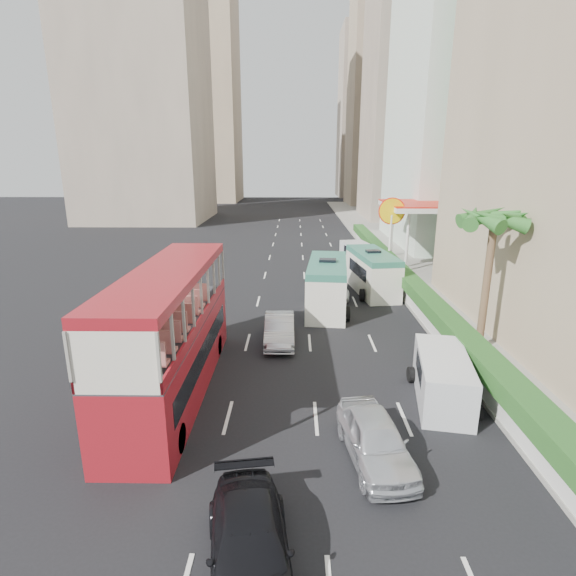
{
  "coord_description": "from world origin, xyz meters",
  "views": [
    {
      "loc": [
        -1.2,
        -16.38,
        8.99
      ],
      "look_at": [
        -1.5,
        4.0,
        3.2
      ],
      "focal_mm": 28.0,
      "sensor_mm": 36.0,
      "label": 1
    }
  ],
  "objects_px": {
    "palm_tree": "(486,285)",
    "shell_station": "(422,234)",
    "minibus_far": "(372,272)",
    "car_black": "(250,572)",
    "panel_van_far": "(359,256)",
    "car_silver_lane_b": "(374,459)",
    "panel_van_near": "(442,378)",
    "van_asset": "(330,296)",
    "car_silver_lane_a": "(279,342)",
    "minibus_near": "(327,285)",
    "double_decker_bus": "(172,332)"
  },
  "relations": [
    {
      "from": "minibus_far",
      "to": "panel_van_far",
      "type": "height_order",
      "value": "minibus_far"
    },
    {
      "from": "double_decker_bus",
      "to": "panel_van_near",
      "type": "distance_m",
      "value": 10.68
    },
    {
      "from": "car_black",
      "to": "van_asset",
      "type": "bearing_deg",
      "value": 71.9
    },
    {
      "from": "car_silver_lane_a",
      "to": "car_black",
      "type": "height_order",
      "value": "car_silver_lane_a"
    },
    {
      "from": "minibus_far",
      "to": "van_asset",
      "type": "bearing_deg",
      "value": -166.85
    },
    {
      "from": "car_silver_lane_b",
      "to": "panel_van_near",
      "type": "relative_size",
      "value": 0.94
    },
    {
      "from": "car_silver_lane_b",
      "to": "panel_van_far",
      "type": "height_order",
      "value": "panel_van_far"
    },
    {
      "from": "car_silver_lane_b",
      "to": "car_black",
      "type": "distance_m",
      "value": 5.34
    },
    {
      "from": "double_decker_bus",
      "to": "minibus_far",
      "type": "xyz_separation_m",
      "value": [
        10.27,
        14.34,
        -1.1
      ]
    },
    {
      "from": "panel_van_near",
      "to": "panel_van_far",
      "type": "bearing_deg",
      "value": 100.46
    },
    {
      "from": "double_decker_bus",
      "to": "palm_tree",
      "type": "relative_size",
      "value": 1.72
    },
    {
      "from": "car_silver_lane_b",
      "to": "minibus_far",
      "type": "height_order",
      "value": "minibus_far"
    },
    {
      "from": "minibus_far",
      "to": "panel_van_near",
      "type": "relative_size",
      "value": 1.42
    },
    {
      "from": "car_silver_lane_b",
      "to": "palm_tree",
      "type": "height_order",
      "value": "palm_tree"
    },
    {
      "from": "double_decker_bus",
      "to": "car_black",
      "type": "xyz_separation_m",
      "value": [
        3.83,
        -8.36,
        -2.53
      ]
    },
    {
      "from": "minibus_far",
      "to": "shell_station",
      "type": "distance_m",
      "value": 10.47
    },
    {
      "from": "car_black",
      "to": "panel_van_far",
      "type": "bearing_deg",
      "value": 68.74
    },
    {
      "from": "double_decker_bus",
      "to": "car_silver_lane_a",
      "type": "bearing_deg",
      "value": 51.51
    },
    {
      "from": "palm_tree",
      "to": "car_silver_lane_b",
      "type": "bearing_deg",
      "value": -127.96
    },
    {
      "from": "car_silver_lane_b",
      "to": "panel_van_far",
      "type": "xyz_separation_m",
      "value": [
        3.12,
        26.32,
        1.01
      ]
    },
    {
      "from": "van_asset",
      "to": "panel_van_far",
      "type": "relative_size",
      "value": 0.94
    },
    {
      "from": "double_decker_bus",
      "to": "minibus_near",
      "type": "bearing_deg",
      "value": 57.1
    },
    {
      "from": "van_asset",
      "to": "shell_station",
      "type": "bearing_deg",
      "value": 48.35
    },
    {
      "from": "double_decker_bus",
      "to": "van_asset",
      "type": "height_order",
      "value": "double_decker_bus"
    },
    {
      "from": "car_black",
      "to": "palm_tree",
      "type": "distance_m",
      "value": 16.23
    },
    {
      "from": "car_black",
      "to": "van_asset",
      "type": "distance_m",
      "value": 21.81
    },
    {
      "from": "car_silver_lane_b",
      "to": "panel_van_far",
      "type": "distance_m",
      "value": 26.52
    },
    {
      "from": "minibus_near",
      "to": "palm_tree",
      "type": "xyz_separation_m",
      "value": [
        6.96,
        -6.57,
        1.87
      ]
    },
    {
      "from": "car_silver_lane_a",
      "to": "shell_station",
      "type": "distance_m",
      "value": 21.71
    },
    {
      "from": "shell_station",
      "to": "minibus_far",
      "type": "bearing_deg",
      "value": -123.5
    },
    {
      "from": "panel_van_far",
      "to": "shell_station",
      "type": "relative_size",
      "value": 0.63
    },
    {
      "from": "car_silver_lane_b",
      "to": "van_asset",
      "type": "height_order",
      "value": "car_silver_lane_b"
    },
    {
      "from": "double_decker_bus",
      "to": "panel_van_far",
      "type": "relative_size",
      "value": 2.19
    },
    {
      "from": "car_silver_lane_b",
      "to": "van_asset",
      "type": "relative_size",
      "value": 0.9
    },
    {
      "from": "double_decker_bus",
      "to": "palm_tree",
      "type": "height_order",
      "value": "palm_tree"
    },
    {
      "from": "minibus_far",
      "to": "shell_station",
      "type": "relative_size",
      "value": 0.81
    },
    {
      "from": "palm_tree",
      "to": "shell_station",
      "type": "bearing_deg",
      "value": 83.4
    },
    {
      "from": "minibus_near",
      "to": "panel_van_far",
      "type": "distance_m",
      "value": 12.0
    },
    {
      "from": "van_asset",
      "to": "palm_tree",
      "type": "xyz_separation_m",
      "value": [
        6.52,
        -9.18,
        3.38
      ]
    },
    {
      "from": "double_decker_bus",
      "to": "panel_van_near",
      "type": "bearing_deg",
      "value": -3.2
    },
    {
      "from": "car_silver_lane_a",
      "to": "shell_station",
      "type": "height_order",
      "value": "shell_station"
    },
    {
      "from": "car_black",
      "to": "shell_station",
      "type": "distance_m",
      "value": 33.75
    },
    {
      "from": "car_silver_lane_b",
      "to": "palm_tree",
      "type": "distance_m",
      "value": 11.07
    },
    {
      "from": "panel_van_near",
      "to": "shell_station",
      "type": "relative_size",
      "value": 0.57
    },
    {
      "from": "car_silver_lane_a",
      "to": "panel_van_near",
      "type": "xyz_separation_m",
      "value": [
        6.5,
        -5.68,
        0.91
      ]
    },
    {
      "from": "car_silver_lane_a",
      "to": "panel_van_far",
      "type": "xyz_separation_m",
      "value": [
        6.39,
        16.92,
        1.01
      ]
    },
    {
      "from": "van_asset",
      "to": "minibus_far",
      "type": "xyz_separation_m",
      "value": [
        2.98,
        1.16,
        1.43
      ]
    },
    {
      "from": "minibus_near",
      "to": "panel_van_far",
      "type": "bearing_deg",
      "value": 78.02
    },
    {
      "from": "minibus_far",
      "to": "panel_van_near",
      "type": "distance_m",
      "value": 14.94
    },
    {
      "from": "minibus_near",
      "to": "minibus_far",
      "type": "xyz_separation_m",
      "value": [
        3.43,
        3.77,
        -0.08
      ]
    }
  ]
}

